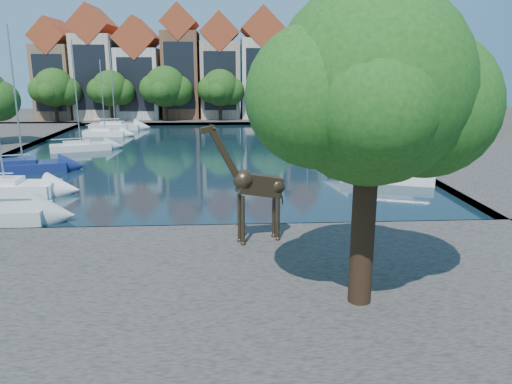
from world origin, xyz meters
TOP-DOWN VIEW (x-y plane):
  - ground at (0.00, 0.00)m, footprint 160.00×160.00m
  - water_basin at (0.00, 24.00)m, footprint 38.00×50.00m
  - near_quay at (0.00, -7.00)m, footprint 50.00×14.00m
  - far_quay at (0.00, 56.00)m, footprint 60.00×16.00m
  - right_quay at (25.00, 24.00)m, footprint 14.00×52.00m
  - plane_tree at (7.62, -9.01)m, footprint 8.32×6.40m
  - townhouse_west_end at (-23.00, 55.99)m, footprint 5.44×9.18m
  - townhouse_west_mid at (-17.00, 55.99)m, footprint 5.94×9.18m
  - townhouse_west_inner at (-10.50, 55.99)m, footprint 6.43×9.18m
  - townhouse_center at (-4.00, 55.99)m, footprint 5.44×9.18m
  - townhouse_east_inner at (2.00, 55.99)m, footprint 5.94×9.18m
  - townhouse_east_mid at (8.50, 55.99)m, footprint 6.43×9.18m
  - townhouse_east_end at (15.00, 55.99)m, footprint 5.44×9.18m
  - far_tree_far_west at (-21.90, 50.49)m, footprint 7.28×5.60m
  - far_tree_west at (-13.91, 50.49)m, footprint 6.76×5.20m
  - far_tree_mid_west at (-5.89, 50.49)m, footprint 7.80×6.00m
  - far_tree_mid_east at (2.10, 50.49)m, footprint 7.02×5.40m
  - far_tree_east at (10.11, 50.49)m, footprint 7.54×5.80m
  - far_tree_far_east at (18.09, 50.49)m, footprint 6.76×5.20m
  - giraffe_statue at (4.14, -2.69)m, footprint 3.78×1.61m
  - sailboat_left_a at (-12.00, 8.65)m, footprint 6.93×2.57m
  - sailboat_left_b at (-13.53, 15.78)m, footprint 7.00×4.00m
  - sailboat_left_c at (-12.00, 26.60)m, footprint 6.24×3.89m
  - sailboat_left_d at (-12.00, 37.27)m, footprint 5.29×2.44m
  - sailboat_left_e at (-12.22, 44.00)m, footprint 6.69×2.52m
  - sailboat_right_a at (14.85, 10.98)m, footprint 7.08×4.36m
  - sailboat_right_b at (15.00, 22.25)m, footprint 7.13×4.86m
  - sailboat_right_c at (12.00, 30.19)m, footprint 5.59×2.26m
  - sailboat_right_d at (15.00, 37.07)m, footprint 4.53×1.94m

SIDE VIEW (x-z plane):
  - ground at x=0.00m, z-range 0.00..0.00m
  - water_basin at x=0.00m, z-range 0.00..0.08m
  - near_quay at x=0.00m, z-range 0.00..0.50m
  - far_quay at x=0.00m, z-range 0.00..0.50m
  - right_quay at x=25.00m, z-range 0.00..0.50m
  - sailboat_right_b at x=15.00m, z-range -4.61..5.81m
  - sailboat_right_d at x=15.00m, z-range -3.48..4.69m
  - sailboat_left_c at x=-12.00m, z-range -4.81..6.03m
  - sailboat_left_d at x=-12.00m, z-range -3.92..5.18m
  - sailboat_left_e at x=-12.22m, z-range -5.19..6.54m
  - sailboat_left_a at x=-12.00m, z-range -4.86..6.22m
  - sailboat_right_a at x=14.85m, z-range -5.26..6.63m
  - sailboat_right_c at x=12.00m, z-range -4.48..5.86m
  - sailboat_left_b at x=-13.53m, z-range -5.04..6.43m
  - giraffe_statue at x=4.14m, z-range 0.45..5.98m
  - far_tree_west at x=-13.91m, z-range 1.40..8.76m
  - far_tree_far_east at x=18.09m, z-range 1.40..8.76m
  - far_tree_mid_east at x=2.10m, z-range 1.37..8.89m
  - far_tree_far_west at x=-21.90m, z-range 1.34..9.02m
  - far_tree_east at x=10.11m, z-range 1.32..9.16m
  - far_tree_mid_west at x=-5.89m, z-range 1.29..9.29m
  - townhouse_east_end at x=15.00m, z-range -0.11..14.32m
  - townhouse_west_inner at x=-10.50m, z-range -0.22..14.92m
  - townhouse_west_end at x=-23.00m, z-range -0.11..14.83m
  - plane_tree at x=7.62m, z-range 2.36..12.98m
  - townhouse_east_inner at x=2.00m, z-range -0.16..15.63m
  - townhouse_east_mid at x=8.50m, z-range -0.22..16.43m
  - townhouse_west_mid at x=-17.00m, z-range -0.16..16.63m
  - townhouse_center at x=-4.00m, z-range -0.10..16.83m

